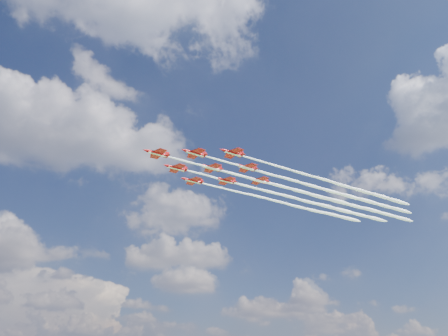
{
  "coord_description": "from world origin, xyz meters",
  "views": [
    {
      "loc": [
        -32.32,
        -131.02,
        12.63
      ],
      "look_at": [
        3.8,
        7.76,
        79.92
      ],
      "focal_mm": 35.0,
      "sensor_mm": 36.0,
      "label": 1
    }
  ],
  "objects": [
    {
      "name": "jet_lead",
      "position": [
        26.43,
        13.78,
        78.02
      ],
      "size": [
        101.98,
        35.87,
        2.34
      ],
      "rotation": [
        0.0,
        0.0,
        0.31
      ],
      "color": "#A8090E"
    },
    {
      "name": "jet_row2_port",
      "position": [
        38.45,
        10.46,
        78.02
      ],
      "size": [
        101.98,
        35.87,
        2.34
      ],
      "rotation": [
        0.0,
        0.0,
        0.31
      ],
      "color": "#A8090E"
    },
    {
      "name": "jet_row2_starb",
      "position": [
        34.27,
        23.48,
        78.02
      ],
      "size": [
        101.98,
        35.87,
        2.34
      ],
      "rotation": [
        0.0,
        0.0,
        0.31
      ],
      "color": "#A8090E"
    },
    {
      "name": "jet_row3_port",
      "position": [
        50.47,
        7.15,
        78.02
      ],
      "size": [
        101.98,
        35.87,
        2.34
      ],
      "rotation": [
        0.0,
        0.0,
        0.31
      ],
      "color": "#A8090E"
    },
    {
      "name": "jet_row3_centre",
      "position": [
        46.29,
        20.16,
        78.02
      ],
      "size": [
        101.98,
        35.87,
        2.34
      ],
      "rotation": [
        0.0,
        0.0,
        0.31
      ],
      "color": "#A8090E"
    },
    {
      "name": "jet_row3_starb",
      "position": [
        42.11,
        33.17,
        78.02
      ],
      "size": [
        101.98,
        35.87,
        2.34
      ],
      "rotation": [
        0.0,
        0.0,
        0.31
      ],
      "color": "#A8090E"
    },
    {
      "name": "jet_row4_port",
      "position": [
        58.31,
        16.84,
        78.02
      ],
      "size": [
        101.98,
        35.87,
        2.34
      ],
      "rotation": [
        0.0,
        0.0,
        0.31
      ],
      "color": "#A8090E"
    },
    {
      "name": "jet_row4_starb",
      "position": [
        54.13,
        29.86,
        78.02
      ],
      "size": [
        101.98,
        35.87,
        2.34
      ],
      "rotation": [
        0.0,
        0.0,
        0.31
      ],
      "color": "#A8090E"
    },
    {
      "name": "jet_tail",
      "position": [
        66.15,
        26.54,
        78.02
      ],
      "size": [
        101.98,
        35.87,
        2.34
      ],
      "rotation": [
        0.0,
        0.0,
        0.31
      ],
      "color": "#A8090E"
    }
  ]
}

